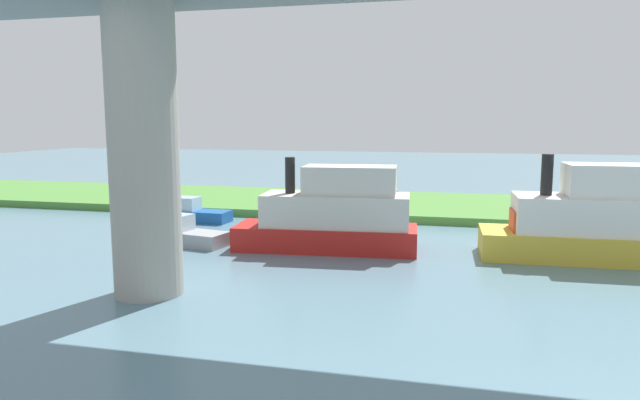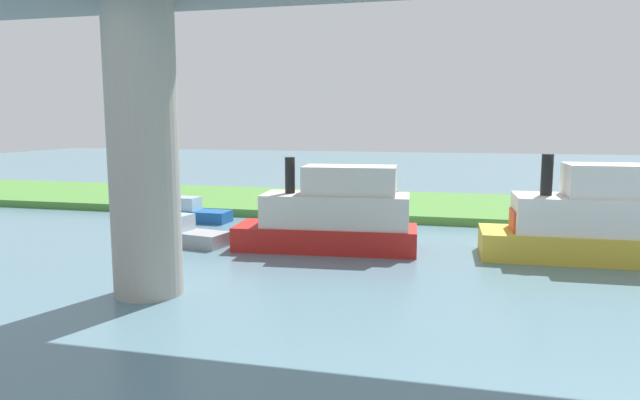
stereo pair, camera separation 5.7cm
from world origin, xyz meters
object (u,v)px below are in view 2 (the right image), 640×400
object	(u,v)px
motorboat_red	(339,224)
skiff_small	(596,222)
pontoon_yellow	(332,216)
riverboat_paddlewheel	(192,213)
person_on_bank	(396,200)
motorboat_white	(182,234)
bridge_pylon	(144,152)
mooring_post	(340,206)

from	to	relation	value
motorboat_red	skiff_small	size ratio (longest dim) A/B	0.48
pontoon_yellow	skiff_small	xyz separation A→B (m)	(-11.82, -0.71, 0.10)
skiff_small	riverboat_paddlewheel	xyz separation A→B (m)	(21.91, -4.83, -1.21)
person_on_bank	motorboat_red	bearing A→B (deg)	64.76
pontoon_yellow	motorboat_white	bearing A→B (deg)	4.52
bridge_pylon	motorboat_white	distance (m)	9.49
motorboat_white	motorboat_red	bearing A→B (deg)	-147.31
mooring_post	pontoon_yellow	world-z (taller)	pontoon_yellow
mooring_post	riverboat_paddlewheel	xyz separation A→B (m)	(8.71, 2.85, -0.34)
bridge_pylon	motorboat_red	world-z (taller)	bridge_pylon
bridge_pylon	person_on_bank	bearing A→B (deg)	-111.18
mooring_post	pontoon_yellow	distance (m)	8.55
pontoon_yellow	skiff_small	bearing A→B (deg)	-176.54
skiff_small	motorboat_red	bearing A→B (deg)	-14.83
person_on_bank	motorboat_white	bearing A→B (deg)	45.85
person_on_bank	skiff_small	bearing A→B (deg)	138.50
mooring_post	skiff_small	size ratio (longest dim) A/B	0.08
pontoon_yellow	motorboat_red	bearing A→B (deg)	-83.32
pontoon_yellow	riverboat_paddlewheel	size ratio (longest dim) A/B	1.95
mooring_post	motorboat_white	bearing A→B (deg)	55.42
person_on_bank	mooring_post	xyz separation A→B (m)	(3.45, 0.94, -0.33)
motorboat_white	skiff_small	size ratio (longest dim) A/B	0.50
mooring_post	motorboat_red	distance (m)	4.54
riverboat_paddlewheel	motorboat_red	bearing A→B (deg)	170.68
pontoon_yellow	riverboat_paddlewheel	world-z (taller)	pontoon_yellow
motorboat_red	skiff_small	xyz separation A→B (m)	(-12.29, 3.25, 1.24)
person_on_bank	mooring_post	world-z (taller)	person_on_bank
bridge_pylon	person_on_bank	size ratio (longest dim) A/B	7.29
mooring_post	riverboat_paddlewheel	distance (m)	9.17
bridge_pylon	mooring_post	distance (m)	17.72
pontoon_yellow	motorboat_white	distance (m)	7.69
bridge_pylon	riverboat_paddlewheel	distance (m)	15.64
bridge_pylon	pontoon_yellow	world-z (taller)	bridge_pylon
person_on_bank	motorboat_red	distance (m)	5.98
bridge_pylon	mooring_post	bearing A→B (deg)	-101.56
skiff_small	mooring_post	bearing A→B (deg)	-30.21
person_on_bank	riverboat_paddlewheel	distance (m)	12.75
skiff_small	bridge_pylon	bearing A→B (deg)	28.87
bridge_pylon	mooring_post	xyz separation A→B (m)	(-3.45, -16.87, -4.19)
motorboat_red	mooring_post	bearing A→B (deg)	-78.32
motorboat_red	skiff_small	bearing A→B (deg)	165.17
pontoon_yellow	skiff_small	size ratio (longest dim) A/B	0.96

